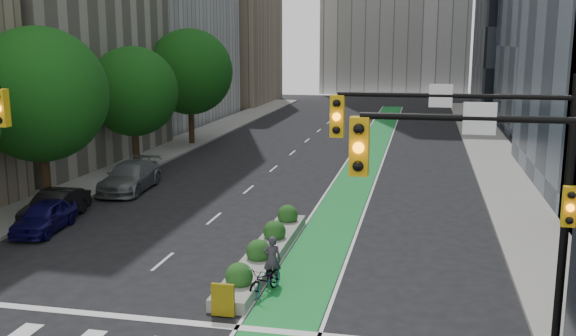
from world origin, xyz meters
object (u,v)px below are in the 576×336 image
at_px(cyclist, 272,260).
at_px(parked_car_left_mid, 55,206).
at_px(median_planter, 266,250).
at_px(parked_car_left_far, 130,177).
at_px(parked_car_left_near, 45,216).
at_px(bicycle, 265,280).

height_order(cyclist, parked_car_left_mid, cyclist).
xyz_separation_m(median_planter, parked_car_left_far, (-9.96, 9.40, 0.41)).
height_order(median_planter, parked_car_left_near, parked_car_left_near).
bearing_deg(cyclist, bicycle, 80.12).
relative_size(cyclist, parked_car_left_far, 0.31).
distance_m(median_planter, parked_car_left_far, 13.70).
height_order(bicycle, parked_car_left_near, parked_car_left_near).
relative_size(median_planter, cyclist, 6.13).
xyz_separation_m(bicycle, parked_car_left_mid, (-11.47, 6.39, 0.21)).
xyz_separation_m(bicycle, parked_car_left_far, (-10.76, 12.64, 0.29)).
bearing_deg(parked_car_left_near, parked_car_left_mid, 100.81).
bearing_deg(parked_car_left_mid, bicycle, -31.45).
bearing_deg(parked_car_left_mid, cyclist, -27.77).
relative_size(bicycle, cyclist, 1.11).
distance_m(cyclist, parked_car_left_mid, 12.70).
distance_m(parked_car_left_near, parked_car_left_far, 7.87).
relative_size(parked_car_left_mid, parked_car_left_far, 0.79).
relative_size(bicycle, parked_car_left_far, 0.35).
height_order(bicycle, parked_car_left_far, parked_car_left_far).
bearing_deg(cyclist, parked_car_left_mid, -35.34).
bearing_deg(parked_car_left_near, bicycle, -29.65).
bearing_deg(parked_car_left_near, median_planter, -14.70).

